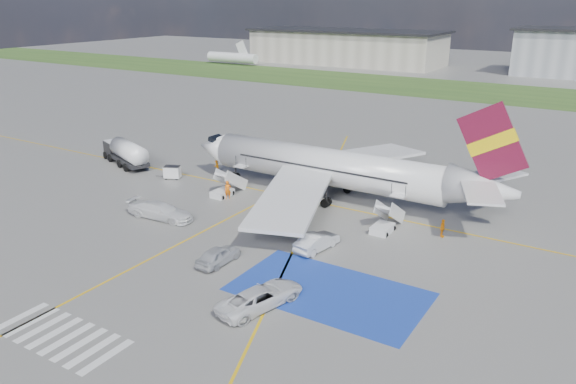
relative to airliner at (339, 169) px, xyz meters
The scene contains 20 objects.
ground 14.48m from the airliner, 96.14° to the right, with size 400.00×400.00×0.00m, color #60605E.
grass_strip 81.08m from the airliner, 91.06° to the left, with size 400.00×30.00×0.01m, color #2D4C1E.
taxiway_line_main 4.21m from the airliner, 126.97° to the right, with size 120.00×0.20×0.01m, color gold.
taxiway_line_cross 25.10m from the airliner, 105.17° to the right, with size 0.20×60.00×0.01m, color gold.
taxiway_line_diag 4.21m from the airliner, 126.97° to the right, with size 0.20×60.00×0.01m, color gold.
staging_box 20.19m from the airliner, 64.74° to the right, with size 14.00×8.00×0.01m, color #1A389D.
crosswalk 32.35m from the airliner, 95.90° to the right, with size 9.00×4.00×0.01m.
terminal_west 129.04m from the airliner, 115.97° to the left, with size 60.00×22.00×10.00m, color #9B9586.
airliner is the anchor object (origin of this frame).
airstairs_fwd 12.52m from the airliner, 154.30° to the right, with size 1.90×5.20×3.60m.
airstairs_aft 9.59m from the airliner, 35.25° to the right, with size 1.90×5.20×3.60m.
fuel_tanker 29.03m from the airliner, behind, with size 9.76×5.80×3.25m.
gpu_cart 20.44m from the airliner, 168.83° to the right, with size 2.17×1.82×1.55m.
car_silver_a 18.86m from the airliner, 93.76° to the right, with size 1.73×4.30×1.46m, color #A8AAAF.
car_silver_b 13.12m from the airliner, 70.82° to the right, with size 1.60×4.59×1.51m, color #A6A8AD.
van_white_a 23.07m from the airliner, 76.31° to the right, with size 2.37×5.15×1.93m, color silver.
van_white_b 18.62m from the airliner, 131.16° to the right, with size 2.16×5.32×2.09m, color silver.
crew_fwd 11.93m from the airliner, 149.19° to the right, with size 0.71×0.47×1.94m, color orange.
crew_nose 17.27m from the airliner, behind, with size 0.75×0.58×1.53m, color orange.
crew_aft 13.30m from the airliner, 17.50° to the right, with size 0.99×0.41×1.69m, color orange.
Camera 1 is at (26.63, -36.33, 20.36)m, focal length 35.00 mm.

